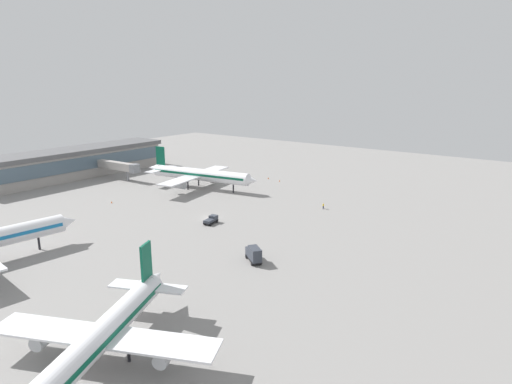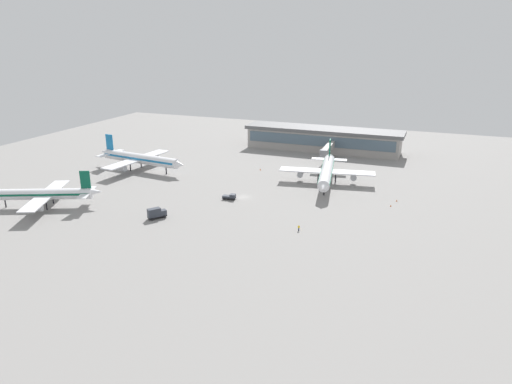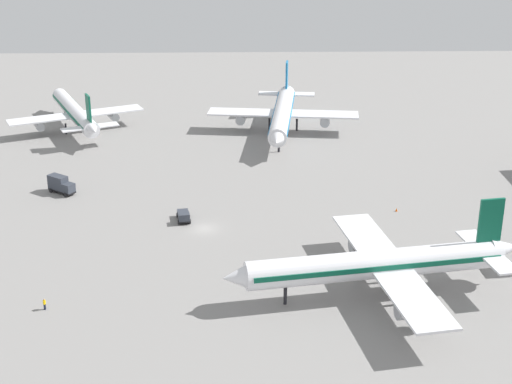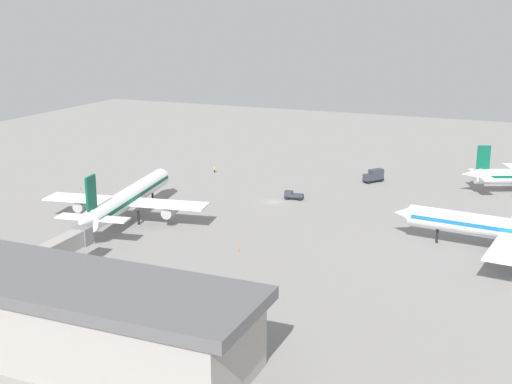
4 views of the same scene
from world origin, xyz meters
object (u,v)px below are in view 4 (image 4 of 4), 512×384
at_px(airplane_at_gate, 128,198).
at_px(catering_truck, 374,176).
at_px(ground_crew_worker, 214,169).
at_px(safety_cone_far_side, 239,250).
at_px(safety_cone_near_gate, 61,194).
at_px(safety_cone_mid_apron, 80,189).
at_px(airplane_distant, 512,230).
at_px(pushback_tractor, 293,195).

bearing_deg(airplane_at_gate, catering_truck, -46.72).
xyz_separation_m(ground_crew_worker, safety_cone_far_side, (32.60, -54.82, -0.55)).
relative_size(safety_cone_near_gate, safety_cone_mid_apron, 1.00).
bearing_deg(airplane_distant, ground_crew_worker, -18.60).
distance_m(airplane_at_gate, ground_crew_worker, 46.63).
bearing_deg(pushback_tractor, safety_cone_near_gate, 10.73).
bearing_deg(safety_cone_mid_apron, airplane_distant, -4.07).
distance_m(ground_crew_worker, safety_cone_far_side, 63.79).
distance_m(catering_truck, safety_cone_mid_apron, 74.63).
bearing_deg(airplane_distant, safety_cone_mid_apron, 2.56).
relative_size(pushback_tractor, safety_cone_near_gate, 7.72).
relative_size(ground_crew_worker, safety_cone_far_side, 2.78).
height_order(airplane_at_gate, pushback_tractor, airplane_at_gate).
relative_size(ground_crew_worker, safety_cone_near_gate, 2.78).
xyz_separation_m(airplane_at_gate, safety_cone_near_gate, (-26.52, 10.62, -4.59)).
bearing_deg(airplane_distant, airplane_at_gate, 13.64).
xyz_separation_m(airplane_at_gate, safety_cone_mid_apron, (-25.21, 16.48, -4.59)).
bearing_deg(airplane_distant, catering_truck, -44.03).
distance_m(airplane_distant, pushback_tractor, 53.37).
height_order(airplane_at_gate, safety_cone_near_gate, airplane_at_gate).
xyz_separation_m(airplane_distant, ground_crew_worker, (-78.66, 37.06, -3.99)).
relative_size(airplane_at_gate, catering_truck, 7.80).
height_order(airplane_distant, ground_crew_worker, airplane_distant).
bearing_deg(airplane_at_gate, pushback_tractor, -51.84).
height_order(airplane_at_gate, safety_cone_far_side, airplane_at_gate).
distance_m(airplane_at_gate, safety_cone_mid_apron, 30.46).
height_order(pushback_tractor, safety_cone_far_side, pushback_tractor).
xyz_separation_m(pushback_tractor, ground_crew_worker, (-29.27, 17.20, -0.12)).
bearing_deg(ground_crew_worker, safety_cone_far_side, -148.55).
xyz_separation_m(catering_truck, ground_crew_worker, (-42.82, -6.66, -0.85)).
distance_m(airplane_at_gate, pushback_tractor, 39.46).
distance_m(airplane_distant, safety_cone_mid_apron, 101.25).
bearing_deg(safety_cone_near_gate, safety_cone_mid_apron, 77.32).
height_order(pushback_tractor, ground_crew_worker, pushback_tractor).
height_order(airplane_at_gate, ground_crew_worker, airplane_at_gate).
height_order(airplane_distant, safety_cone_mid_apron, airplane_distant).
bearing_deg(airplane_at_gate, ground_crew_worker, -6.12).
bearing_deg(pushback_tractor, airplane_at_gate, 39.35).
bearing_deg(airplane_distant, safety_cone_near_gate, 5.89).
distance_m(safety_cone_mid_apron, safety_cone_far_side, 60.24).
bearing_deg(airplane_at_gate, safety_cone_far_side, -115.73).
bearing_deg(airplane_at_gate, safety_cone_mid_apron, 47.03).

